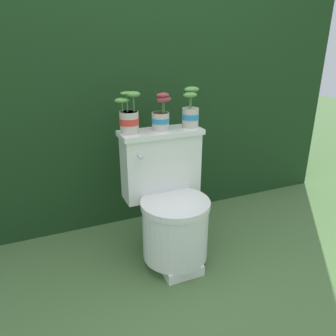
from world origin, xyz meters
TOP-DOWN VIEW (x-y plane):
  - ground_plane at (0.00, 0.00)m, footprint 12.00×12.00m
  - hedge_backdrop at (0.00, 0.96)m, footprint 3.41×0.74m
  - toilet at (0.10, 0.06)m, footprint 0.48×0.50m
  - potted_plant_left at (-0.09, 0.20)m, footprint 0.14×0.11m
  - potted_plant_midleft at (0.10, 0.20)m, footprint 0.11×0.10m
  - potted_plant_middle at (0.28, 0.19)m, footprint 0.11×0.11m

SIDE VIEW (x-z plane):
  - ground_plane at x=0.00m, z-range 0.00..0.00m
  - toilet at x=0.10m, z-range -0.04..0.73m
  - potted_plant_midleft at x=0.10m, z-range 0.75..0.96m
  - hedge_backdrop at x=0.00m, z-range 0.00..1.71m
  - potted_plant_left at x=-0.09m, z-range 0.74..0.97m
  - potted_plant_middle at x=0.28m, z-range 0.74..0.98m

